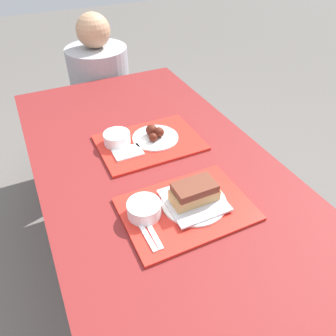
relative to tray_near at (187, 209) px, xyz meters
name	(u,v)px	position (x,y,z in m)	size (l,w,h in m)	color
ground_plane	(163,280)	(0.01, 0.23, -0.78)	(12.00, 12.00, 0.00)	#605B56
picnic_table	(161,187)	(0.01, 0.23, -0.09)	(0.92, 1.86, 0.78)	maroon
picnic_bench_far	(96,123)	(0.01, 1.38, -0.42)	(0.88, 0.28, 0.43)	maroon
tray_near	(187,209)	(0.00, 0.00, 0.00)	(0.44, 0.31, 0.01)	red
tray_far	(150,143)	(0.04, 0.42, 0.00)	(0.44, 0.31, 0.01)	red
bowl_coleslaw_near	(144,208)	(-0.14, 0.03, 0.03)	(0.11, 0.11, 0.05)	white
brisket_sandwich_plate	(194,196)	(0.03, 0.01, 0.04)	(0.23, 0.23, 0.09)	white
plastic_fork_near	(144,232)	(-0.17, -0.04, 0.01)	(0.02, 0.17, 0.00)	white
plastic_knife_near	(151,229)	(-0.15, -0.04, 0.01)	(0.02, 0.17, 0.00)	white
condiment_packet	(176,195)	(-0.01, 0.07, 0.01)	(0.04, 0.03, 0.01)	#3F3F47
bowl_coleslaw_far	(117,138)	(-0.09, 0.47, 0.03)	(0.11, 0.11, 0.05)	white
wings_plate_far	(155,135)	(0.07, 0.43, 0.02)	(0.20, 0.20, 0.06)	white
napkin_far	(128,152)	(-0.07, 0.38, 0.01)	(0.12, 0.08, 0.01)	white
person_seated_across	(100,77)	(0.08, 1.38, -0.08)	(0.39, 0.39, 0.67)	#9E9EA3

